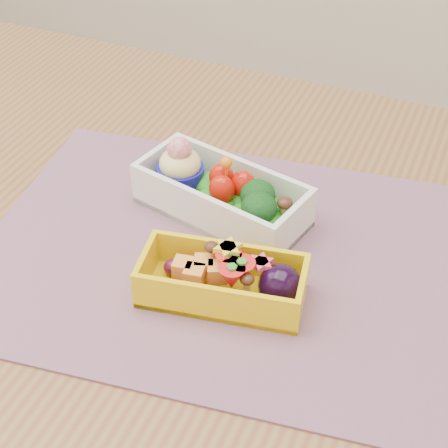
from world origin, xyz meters
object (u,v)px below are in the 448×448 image
at_px(bento_yellow, 226,280).
at_px(bento_white, 221,194).
at_px(table, 190,312).
at_px(placemat, 216,254).

bearing_deg(bento_yellow, bento_white, 105.52).
distance_m(table, bento_yellow, 0.15).
xyz_separation_m(table, bento_yellow, (0.07, -0.05, 0.12)).
bearing_deg(placemat, bento_yellow, -57.43).
relative_size(placemat, bento_white, 2.39).
relative_size(table, bento_yellow, 7.18).
relative_size(table, bento_white, 5.92).
bearing_deg(bento_white, bento_yellow, -51.81).
height_order(placemat, bento_yellow, bento_yellow).
bearing_deg(bento_white, placemat, -58.93).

